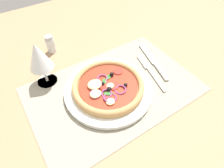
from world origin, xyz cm
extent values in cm
cube|color=#9E7A56|center=(0.00, 0.00, -1.20)|extent=(190.00, 140.00, 2.40)
cube|color=gray|center=(0.00, 0.00, 0.20)|extent=(51.72, 33.88, 0.40)
cylinder|color=silver|center=(-1.95, 0.22, 1.11)|extent=(26.91, 26.91, 1.42)
cylinder|color=tan|center=(-1.95, 0.22, 2.32)|extent=(21.62, 21.62, 1.00)
torus|color=tan|center=(-1.95, 0.22, 3.18)|extent=(21.69, 21.69, 1.80)
cylinder|color=#A82D19|center=(-1.95, 0.22, 2.97)|extent=(17.73, 17.73, 0.30)
ellipsoid|color=beige|center=(-6.94, -1.18, 3.62)|extent=(3.38, 3.04, 1.01)
ellipsoid|color=beige|center=(-1.69, -0.75, 3.48)|extent=(2.42, 2.17, 0.72)
ellipsoid|color=beige|center=(-5.44, 1.95, 3.77)|extent=(4.36, 3.92, 1.31)
ellipsoid|color=beige|center=(-4.78, -5.70, 3.51)|extent=(2.60, 2.34, 0.78)
sphere|color=black|center=(2.19, -3.15, 3.69)|extent=(1.14, 1.14, 1.14)
sphere|color=black|center=(-2.80, -1.90, 3.81)|extent=(1.39, 1.39, 1.39)
sphere|color=black|center=(1.10, 2.77, 3.78)|extent=(1.32, 1.32, 1.32)
sphere|color=black|center=(-3.20, 1.00, 3.66)|extent=(1.09, 1.09, 1.09)
torus|color=#8E3D75|center=(-7.03, -1.02, 3.37)|extent=(3.31, 3.26, 1.22)
torus|color=#8E3D75|center=(-0.10, -3.59, 3.37)|extent=(3.50, 3.47, 1.07)
torus|color=#8E3D75|center=(-4.12, -4.38, 3.37)|extent=(3.94, 3.88, 1.39)
torus|color=#8E3D75|center=(-4.19, -2.66, 3.37)|extent=(3.26, 3.20, 1.36)
torus|color=#8E3D75|center=(-2.12, 3.10, 3.37)|extent=(3.35, 3.32, 0.98)
cylinder|color=#A3281E|center=(3.77, 3.09, 3.27)|extent=(3.00, 3.00, 0.30)
cylinder|color=#A3281E|center=(-0.91, -1.27, 3.27)|extent=(3.03, 3.03, 0.30)
cylinder|color=#A3281E|center=(-3.22, -0.11, 3.27)|extent=(3.00, 3.00, 0.30)
ellipsoid|color=#2D6B28|center=(-2.34, 1.62, 3.32)|extent=(2.74, 3.10, 0.30)
ellipsoid|color=#2D6B28|center=(-3.73, -2.80, 3.32)|extent=(3.11, 2.72, 0.30)
ellipsoid|color=#2D6B28|center=(-0.50, 2.71, 3.32)|extent=(3.13, 2.45, 0.30)
cube|color=silver|center=(13.75, -4.43, 0.62)|extent=(3.38, 11.08, 0.44)
cube|color=silver|center=(15.29, 2.24, 0.62)|extent=(2.71, 2.95, 0.44)
cube|color=silver|center=(16.94, 5.37, 0.62)|extent=(1.28, 4.28, 0.44)
cube|color=silver|center=(16.35, 5.50, 0.62)|extent=(1.28, 4.28, 0.44)
cube|color=silver|center=(15.77, 5.64, 0.62)|extent=(1.28, 4.28, 0.44)
cube|color=silver|center=(15.18, 5.77, 0.62)|extent=(1.28, 4.28, 0.44)
cube|color=silver|center=(17.48, -2.75, 0.71)|extent=(3.32, 8.46, 0.62)
cube|color=silver|center=(19.93, 6.94, 0.62)|extent=(4.79, 11.74, 0.44)
cylinder|color=silver|center=(-16.25, 14.63, 0.20)|extent=(6.40, 6.40, 0.40)
cylinder|color=silver|center=(-16.25, 14.63, 3.40)|extent=(0.80, 0.80, 6.00)
cone|color=silver|center=(-16.25, 14.63, 10.65)|extent=(7.20, 7.20, 8.50)
cone|color=red|center=(-16.25, 14.63, 10.11)|extent=(5.73, 5.73, 6.62)
cylinder|color=silver|center=(-9.15, 28.64, 2.75)|extent=(3.20, 3.20, 5.50)
cylinder|color=#ADADB2|center=(-9.15, 28.64, 6.10)|extent=(2.88, 2.88, 1.20)
camera|label=1|loc=(-20.98, -31.36, 45.14)|focal=29.90mm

